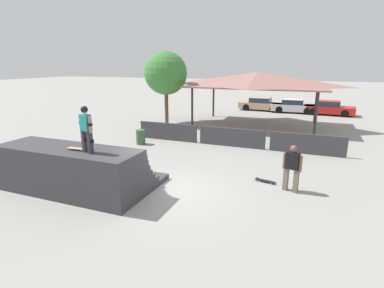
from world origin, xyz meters
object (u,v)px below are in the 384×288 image
at_px(tree_beside_pavilion, 166,73).
at_px(bystander_walking, 292,166).
at_px(skateboard_on_ground, 265,181).
at_px(parked_car_white, 293,106).
at_px(parked_car_red, 329,108).
at_px(skateboard_on_deck, 78,149).
at_px(skater_on_deck, 86,126).
at_px(trash_bin, 141,137).
at_px(parked_car_tan, 261,104).

bearing_deg(tree_beside_pavilion, bystander_walking, -45.03).
bearing_deg(skateboard_on_ground, parked_car_white, -77.78).
relative_size(skateboard_on_ground, parked_car_white, 0.20).
height_order(parked_car_white, parked_car_red, same).
bearing_deg(skateboard_on_deck, skater_on_deck, -13.86).
bearing_deg(parked_car_white, tree_beside_pavilion, -135.15).
relative_size(skater_on_deck, bystander_walking, 0.89).
bearing_deg(skater_on_deck, skateboard_on_deck, -174.27).
height_order(skateboard_on_ground, parked_car_white, parked_car_white).
distance_m(skateboard_on_ground, tree_beside_pavilion, 13.60).
height_order(bystander_walking, parked_car_white, bystander_walking).
relative_size(trash_bin, parked_car_white, 0.21).
bearing_deg(trash_bin, skateboard_on_deck, -75.43).
relative_size(skater_on_deck, skateboard_on_ground, 1.88).
distance_m(parked_car_tan, parked_car_red, 6.22).
height_order(tree_beside_pavilion, trash_bin, tree_beside_pavilion).
distance_m(bystander_walking, tree_beside_pavilion, 14.43).
bearing_deg(parked_car_red, skateboard_on_ground, -94.85).
xyz_separation_m(bystander_walking, parked_car_white, (-1.12, 19.21, -0.37)).
relative_size(trash_bin, parked_car_red, 0.19).
distance_m(skateboard_on_ground, parked_car_red, 18.84).
height_order(bystander_walking, parked_car_red, bystander_walking).
distance_m(trash_bin, parked_car_red, 18.65).
relative_size(bystander_walking, parked_car_red, 0.39).
height_order(trash_bin, parked_car_white, parked_car_white).
xyz_separation_m(skater_on_deck, parked_car_tan, (2.07, 22.83, -1.98)).
xyz_separation_m(parked_car_tan, parked_car_white, (3.10, -0.36, -0.00)).
xyz_separation_m(skater_on_deck, skateboard_on_deck, (-0.50, 0.10, -0.83)).
relative_size(skater_on_deck, trash_bin, 1.82).
bearing_deg(skateboard_on_ground, skater_on_deck, 47.41).
bearing_deg(trash_bin, parked_car_tan, 74.58).
bearing_deg(parked_car_tan, tree_beside_pavilion, -117.66).
relative_size(tree_beside_pavilion, trash_bin, 6.44).
distance_m(skater_on_deck, parked_car_white, 23.15).
bearing_deg(skateboard_on_deck, parked_car_red, 65.97).
height_order(skater_on_deck, bystander_walking, skater_on_deck).
distance_m(skateboard_on_ground, parked_car_tan, 19.32).
bearing_deg(parked_car_white, trash_bin, -116.99).
height_order(skateboard_on_deck, parked_car_red, skateboard_on_deck).
bearing_deg(skateboard_on_deck, parked_car_white, 73.24).
distance_m(skateboard_on_deck, trash_bin, 7.26).
relative_size(skateboard_on_ground, parked_car_tan, 0.19).
bearing_deg(trash_bin, bystander_walking, -23.62).
height_order(skater_on_deck, tree_beside_pavilion, tree_beside_pavilion).
xyz_separation_m(tree_beside_pavilion, parked_car_tan, (5.77, 9.57, -3.23)).
distance_m(skateboard_on_ground, trash_bin, 8.25).
xyz_separation_m(skateboard_on_deck, trash_bin, (-1.80, 6.91, -1.32)).
distance_m(skater_on_deck, parked_car_tan, 23.01).
xyz_separation_m(skateboard_on_ground, parked_car_tan, (-3.23, 19.04, 0.54)).
xyz_separation_m(parked_car_tan, parked_car_red, (6.21, -0.45, 0.00)).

